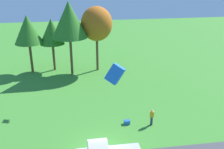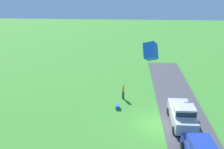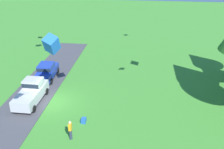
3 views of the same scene
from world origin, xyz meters
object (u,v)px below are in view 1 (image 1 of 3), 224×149
object	(u,v)px
tree_far_right	(52,32)
cooler_box	(127,122)
kite_box_mid_center	(115,74)
tree_lone_near	(97,24)
tree_far_left	(69,20)
tree_right_of_center	(28,30)
person_beside_suv	(152,117)

from	to	relation	value
tree_far_right	cooler_box	distance (m)	19.04
kite_box_mid_center	tree_lone_near	bearing A→B (deg)	88.97
tree_far_right	tree_far_left	bearing A→B (deg)	-39.84
tree_right_of_center	tree_far_right	xyz separation A→B (m)	(3.20, 0.54, -0.53)
tree_right_of_center	kite_box_mid_center	distance (m)	20.94
person_beside_suv	tree_lone_near	xyz separation A→B (m)	(-3.70, 15.90, 6.11)
tree_right_of_center	tree_far_right	world-z (taller)	tree_right_of_center
tree_far_right	tree_lone_near	distance (m)	6.62
tree_lone_near	cooler_box	size ratio (longest dim) A/B	16.95
person_beside_suv	tree_far_left	bearing A→B (deg)	117.03
person_beside_suv	tree_far_right	distance (m)	20.36
cooler_box	kite_box_mid_center	xyz separation A→B (m)	(-1.70, -2.88, 6.41)
tree_right_of_center	tree_lone_near	bearing A→B (deg)	-2.92
person_beside_suv	cooler_box	world-z (taller)	person_beside_suv
person_beside_suv	tree_lone_near	world-z (taller)	tree_lone_near
tree_right_of_center	cooler_box	xyz separation A→B (m)	(11.01, -15.88, -6.20)
person_beside_suv	tree_far_left	distance (m)	17.99
tree_far_left	tree_lone_near	bearing A→B (deg)	16.69
tree_far_right	cooler_box	bearing A→B (deg)	-64.57
person_beside_suv	tree_right_of_center	bearing A→B (deg)	129.14
tree_right_of_center	kite_box_mid_center	size ratio (longest dim) A/B	6.03
kite_box_mid_center	tree_right_of_center	bearing A→B (deg)	116.41
cooler_box	tree_right_of_center	bearing A→B (deg)	124.74
tree_far_left	kite_box_mid_center	size ratio (longest dim) A/B	7.42
cooler_box	kite_box_mid_center	size ratio (longest dim) A/B	0.40
tree_far_left	person_beside_suv	bearing A→B (deg)	-62.97
tree_far_left	kite_box_mid_center	distance (m)	17.51
tree_right_of_center	tree_far_left	xyz separation A→B (m)	(5.81, -1.64, 1.49)
person_beside_suv	tree_right_of_center	world-z (taller)	tree_right_of_center
tree_far_right	tree_lone_near	world-z (taller)	tree_lone_near
person_beside_suv	tree_lone_near	bearing A→B (deg)	103.10
person_beside_suv	tree_far_right	world-z (taller)	tree_far_right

